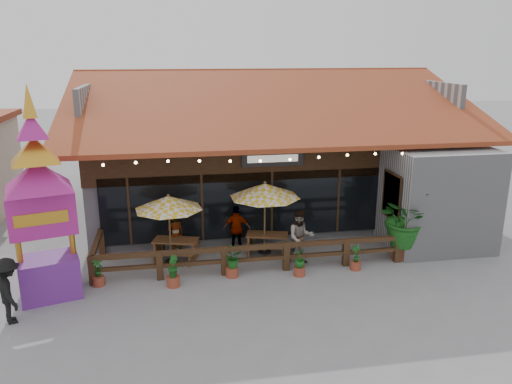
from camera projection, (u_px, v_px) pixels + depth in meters
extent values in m
plane|color=gray|center=(297.00, 262.00, 16.67)|extent=(100.00, 100.00, 0.00)
cube|color=#A3A3A8|center=(260.00, 160.00, 22.76)|extent=(14.00, 10.00, 4.00)
cube|color=#392412|center=(244.00, 159.00, 17.37)|extent=(11.00, 0.16, 1.60)
cube|color=black|center=(244.00, 205.00, 17.82)|extent=(10.00, 0.12, 2.40)
cube|color=#FFD472|center=(243.00, 204.00, 18.01)|extent=(9.80, 0.05, 2.20)
cube|color=#A3A3A8|center=(437.00, 198.00, 17.67)|extent=(3.50, 2.70, 3.60)
cube|color=#B0291C|center=(392.00, 196.00, 17.17)|extent=(0.06, 1.20, 1.50)
cube|color=#392412|center=(391.00, 196.00, 17.17)|extent=(0.04, 1.34, 1.64)
cube|color=#9D3823|center=(277.00, 104.00, 18.66)|extent=(15.50, 7.05, 2.37)
cube|color=#9D3823|center=(248.00, 90.00, 25.29)|extent=(15.50, 7.05, 2.37)
cube|color=#9D3823|center=(260.00, 70.00, 21.67)|extent=(15.50, 0.30, 0.12)
cube|color=#A3A3A8|center=(96.00, 103.00, 20.87)|extent=(0.20, 9.00, 1.80)
cube|color=#A3A3A8|center=(408.00, 98.00, 23.19)|extent=(0.20, 9.00, 1.80)
cube|color=black|center=(273.00, 158.00, 17.42)|extent=(2.20, 0.10, 0.55)
cube|color=silver|center=(273.00, 159.00, 17.37)|extent=(1.80, 0.02, 0.25)
cube|color=#392412|center=(129.00, 212.00, 17.11)|extent=(0.08, 0.08, 2.40)
cube|color=#392412|center=(202.00, 208.00, 17.53)|extent=(0.08, 0.08, 2.40)
cube|color=#392412|center=(272.00, 204.00, 17.94)|extent=(0.08, 0.08, 2.40)
cube|color=#392412|center=(338.00, 201.00, 18.36)|extent=(0.08, 0.08, 2.40)
sphere|color=#FFD08C|center=(103.00, 165.00, 14.79)|extent=(0.09, 0.09, 0.09)
sphere|color=#FFD08C|center=(136.00, 163.00, 14.93)|extent=(0.09, 0.09, 0.09)
sphere|color=#FFD08C|center=(168.00, 161.00, 15.09)|extent=(0.09, 0.09, 0.09)
sphere|color=#FFD08C|center=(199.00, 161.00, 15.25)|extent=(0.09, 0.09, 0.09)
sphere|color=#FFD08C|center=(230.00, 161.00, 15.42)|extent=(0.09, 0.09, 0.09)
sphere|color=#FFD08C|center=(260.00, 161.00, 15.59)|extent=(0.09, 0.09, 0.09)
sphere|color=#FFD08C|center=(290.00, 159.00, 15.74)|extent=(0.09, 0.09, 0.09)
sphere|color=#FFD08C|center=(319.00, 157.00, 15.89)|extent=(0.09, 0.09, 0.09)
sphere|color=#FFD08C|center=(347.00, 155.00, 16.04)|extent=(0.09, 0.09, 0.09)
sphere|color=#FFD08C|center=(375.00, 154.00, 16.19)|extent=(0.09, 0.09, 0.09)
sphere|color=#FFD08C|center=(403.00, 154.00, 16.36)|extent=(0.09, 0.09, 0.09)
cube|color=#432B18|center=(92.00, 270.00, 15.00)|extent=(0.20, 0.20, 0.90)
cube|color=#432B18|center=(160.00, 266.00, 15.33)|extent=(0.20, 0.20, 0.90)
cube|color=#432B18|center=(224.00, 261.00, 15.66)|extent=(0.20, 0.20, 0.90)
cube|color=#432B18|center=(286.00, 257.00, 15.99)|extent=(0.20, 0.20, 0.90)
cube|color=#432B18|center=(346.00, 253.00, 16.32)|extent=(0.20, 0.20, 0.90)
cube|color=#432B18|center=(397.00, 249.00, 16.62)|extent=(0.20, 0.20, 0.90)
cube|color=#432B18|center=(253.00, 247.00, 15.70)|extent=(9.80, 0.16, 0.14)
cube|color=#432B18|center=(253.00, 259.00, 15.81)|extent=(9.80, 0.12, 0.12)
cube|color=#432B18|center=(96.00, 243.00, 16.07)|extent=(0.16, 2.50, 0.14)
cube|color=#432B18|center=(102.00, 242.00, 17.27)|extent=(0.20, 0.20, 0.90)
cylinder|color=brown|center=(170.00, 231.00, 16.38)|extent=(0.06, 0.06, 2.24)
cone|color=yellow|center=(168.00, 203.00, 16.12)|extent=(2.74, 2.74, 0.44)
sphere|color=brown|center=(168.00, 195.00, 16.05)|extent=(0.10, 0.10, 0.10)
cylinder|color=black|center=(171.00, 261.00, 16.68)|extent=(0.43, 0.43, 0.06)
cylinder|color=brown|center=(265.00, 220.00, 17.14)|extent=(0.06, 0.06, 2.44)
cone|color=yellow|center=(265.00, 190.00, 16.85)|extent=(3.22, 3.22, 0.48)
sphere|color=brown|center=(265.00, 183.00, 16.78)|extent=(0.11, 0.11, 0.11)
cylinder|color=black|center=(265.00, 252.00, 17.46)|extent=(0.47, 0.47, 0.06)
cube|color=brown|center=(176.00, 240.00, 16.76)|extent=(1.62, 1.08, 0.06)
cube|color=brown|center=(157.00, 249.00, 16.92)|extent=(0.25, 0.64, 0.68)
cube|color=brown|center=(195.00, 250.00, 16.78)|extent=(0.25, 0.64, 0.68)
cube|color=brown|center=(172.00, 254.00, 16.35)|extent=(1.49, 0.66, 0.05)
cube|color=brown|center=(180.00, 242.00, 17.32)|extent=(1.49, 0.66, 0.05)
cube|color=brown|center=(267.00, 235.00, 17.33)|extent=(1.56, 1.03, 0.05)
cube|color=brown|center=(249.00, 243.00, 17.48)|extent=(0.24, 0.62, 0.66)
cube|color=brown|center=(285.00, 244.00, 17.36)|extent=(0.24, 0.62, 0.66)
cube|color=brown|center=(266.00, 247.00, 16.93)|extent=(1.44, 0.63, 0.04)
cube|color=brown|center=(268.00, 237.00, 17.87)|extent=(1.44, 0.63, 0.04)
cube|color=#68258A|center=(50.00, 277.00, 14.24)|extent=(1.86, 1.58, 1.20)
cube|color=#AC1F81|center=(43.00, 217.00, 13.75)|extent=(1.79, 0.73, 1.20)
cube|color=orange|center=(41.00, 219.00, 13.62)|extent=(1.35, 0.41, 0.35)
cylinder|color=orange|center=(17.00, 226.00, 13.69)|extent=(0.16, 0.16, 1.99)
cylinder|color=orange|center=(70.00, 223.00, 13.93)|extent=(0.16, 0.16, 1.99)
pyramid|color=#AC1F81|center=(36.00, 161.00, 13.32)|extent=(2.95, 2.95, 0.80)
pyramid|color=orange|center=(33.00, 137.00, 13.14)|extent=(2.09, 2.09, 0.70)
pyramid|color=#AC1F81|center=(30.00, 112.00, 12.97)|extent=(1.35, 1.35, 0.70)
pyramid|color=orange|center=(26.00, 83.00, 12.76)|extent=(0.62, 0.62, 0.90)
cylinder|color=brown|center=(401.00, 251.00, 16.98)|extent=(0.64, 0.64, 0.47)
imported|color=#1C5E1B|center=(403.00, 219.00, 16.66)|extent=(2.17, 2.24, 1.91)
sphere|color=#1C5E1B|center=(408.00, 229.00, 16.68)|extent=(0.64, 0.64, 0.64)
sphere|color=#1C5E1B|center=(398.00, 222.00, 16.82)|extent=(0.55, 0.55, 0.55)
imported|color=#392412|center=(176.00, 235.00, 17.07)|extent=(0.63, 0.50, 1.50)
imported|color=#392412|center=(301.00, 237.00, 16.37)|extent=(0.91, 0.72, 1.84)
imported|color=#392412|center=(237.00, 229.00, 17.47)|extent=(1.02, 0.59, 1.63)
imported|color=black|center=(9.00, 291.00, 12.79)|extent=(1.09, 1.31, 1.77)
cylinder|color=brown|center=(99.00, 281.00, 15.01)|extent=(0.36, 0.36, 0.29)
imported|color=#1C5E1B|center=(97.00, 268.00, 14.89)|extent=(0.35, 0.28, 0.59)
cylinder|color=brown|center=(173.00, 281.00, 14.95)|extent=(0.40, 0.40, 0.32)
imported|color=#1C5E1B|center=(173.00, 266.00, 14.82)|extent=(0.34, 0.40, 0.65)
cylinder|color=brown|center=(232.00, 272.00, 15.59)|extent=(0.39, 0.39, 0.31)
imported|color=#1C5E1B|center=(232.00, 258.00, 15.46)|extent=(0.75, 0.73, 0.64)
cylinder|color=brown|center=(299.00, 271.00, 15.67)|extent=(0.36, 0.36, 0.29)
imported|color=#1C5E1B|center=(300.00, 258.00, 15.55)|extent=(0.42, 0.42, 0.59)
cylinder|color=brown|center=(355.00, 266.00, 16.09)|extent=(0.34, 0.34, 0.27)
imported|color=#1C5E1B|center=(356.00, 254.00, 15.98)|extent=(0.32, 0.36, 0.56)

